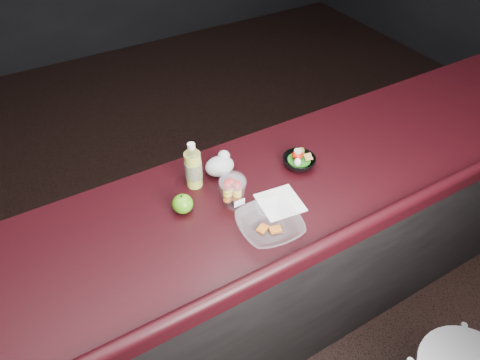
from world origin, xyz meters
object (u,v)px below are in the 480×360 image
(lemonade_bottle, at_px, (193,168))
(takeout_bowl, at_px, (269,226))
(green_apple, at_px, (183,204))
(fruit_cup, at_px, (233,190))
(snack_bowl, at_px, (299,161))

(lemonade_bottle, distance_m, takeout_bowl, 0.39)
(green_apple, bearing_deg, takeout_bowl, -47.37)
(lemonade_bottle, relative_size, green_apple, 2.50)
(green_apple, bearing_deg, lemonade_bottle, 47.46)
(green_apple, xyz_separation_m, takeout_bowl, (0.23, -0.25, -0.01))
(lemonade_bottle, bearing_deg, green_apple, -132.54)
(lemonade_bottle, xyz_separation_m, fruit_cup, (0.08, -0.18, -0.01))
(lemonade_bottle, relative_size, snack_bowl, 1.20)
(green_apple, distance_m, takeout_bowl, 0.34)
(takeout_bowl, bearing_deg, fruit_cup, 104.50)
(fruit_cup, distance_m, green_apple, 0.20)
(lemonade_bottle, height_order, fruit_cup, lemonade_bottle)
(lemonade_bottle, relative_size, fruit_cup, 1.40)
(fruit_cup, relative_size, takeout_bowl, 0.59)
(lemonade_bottle, distance_m, snack_bowl, 0.46)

